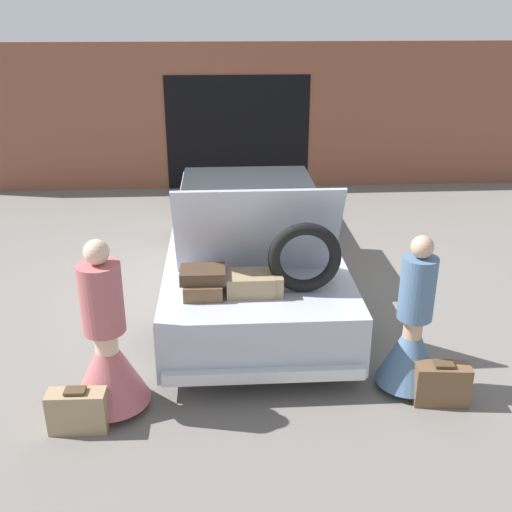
{
  "coord_description": "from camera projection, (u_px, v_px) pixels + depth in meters",
  "views": [
    {
      "loc": [
        -0.36,
        -7.34,
        3.43
      ],
      "look_at": [
        0.0,
        -1.46,
        0.95
      ],
      "focal_mm": 42.0,
      "sensor_mm": 36.0,
      "label": 1
    }
  ],
  "objects": [
    {
      "name": "ground_plane",
      "position": [
        249.0,
        279.0,
        8.1
      ],
      "size": [
        40.0,
        40.0,
        0.0
      ],
      "primitive_type": "plane",
      "color": "slate"
    },
    {
      "name": "garage_wall_back",
      "position": [
        238.0,
        118.0,
        11.69
      ],
      "size": [
        12.0,
        0.14,
        2.8
      ],
      "color": "brown",
      "rests_on": "ground_plane"
    },
    {
      "name": "car",
      "position": [
        249.0,
        239.0,
        7.87
      ],
      "size": [
        2.02,
        5.41,
        1.83
      ],
      "color": "#B2B7C6",
      "rests_on": "ground_plane"
    },
    {
      "name": "person_left",
      "position": [
        107.0,
        352.0,
        5.32
      ],
      "size": [
        0.7,
        0.7,
        1.65
      ],
      "rotation": [
        0.0,
        0.0,
        -1.47
      ],
      "color": "beige",
      "rests_on": "ground_plane"
    },
    {
      "name": "person_right",
      "position": [
        412.0,
        337.0,
        5.61
      ],
      "size": [
        0.61,
        0.61,
        1.57
      ],
      "rotation": [
        0.0,
        0.0,
        1.42
      ],
      "color": "tan",
      "rests_on": "ground_plane"
    },
    {
      "name": "suitcase_beside_left_person",
      "position": [
        78.0,
        411.0,
        5.17
      ],
      "size": [
        0.51,
        0.21,
        0.41
      ],
      "color": "#9E8460",
      "rests_on": "ground_plane"
    },
    {
      "name": "suitcase_beside_right_person",
      "position": [
        441.0,
        384.0,
        5.52
      ],
      "size": [
        0.51,
        0.26,
        0.43
      ],
      "color": "brown",
      "rests_on": "ground_plane"
    }
  ]
}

